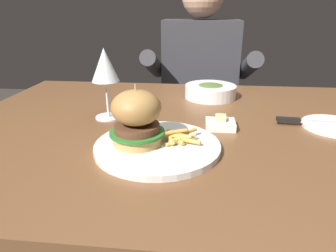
{
  "coord_description": "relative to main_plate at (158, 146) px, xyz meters",
  "views": [
    {
      "loc": [
        0.05,
        -0.75,
        1.03
      ],
      "look_at": [
        -0.02,
        -0.13,
        0.78
      ],
      "focal_mm": 32.0,
      "sensor_mm": 36.0,
      "label": 1
    }
  ],
  "objects": [
    {
      "name": "dining_table",
      "position": [
        0.04,
        0.16,
        -0.1
      ],
      "size": [
        1.22,
        0.91,
        0.74
      ],
      "color": "brown",
      "rests_on": "ground"
    },
    {
      "name": "main_plate",
      "position": [
        0.0,
        0.0,
        0.0
      ],
      "size": [
        0.28,
        0.28,
        0.01
      ],
      "primitive_type": "cylinder",
      "color": "white",
      "rests_on": "dining_table"
    },
    {
      "name": "burger_sandwich",
      "position": [
        -0.04,
        -0.0,
        0.07
      ],
      "size": [
        0.12,
        0.12,
        0.13
      ],
      "color": "tan",
      "rests_on": "main_plate"
    },
    {
      "name": "fries_pile",
      "position": [
        0.04,
        0.02,
        0.02
      ],
      "size": [
        0.11,
        0.09,
        0.03
      ],
      "color": "#E0B251",
      "rests_on": "main_plate"
    },
    {
      "name": "wine_glass",
      "position": [
        -0.17,
        0.19,
        0.14
      ],
      "size": [
        0.08,
        0.08,
        0.19
      ],
      "color": "silver",
      "rests_on": "dining_table"
    },
    {
      "name": "bread_plate",
      "position": [
        0.44,
        0.17,
        -0.0
      ],
      "size": [
        0.16,
        0.16,
        0.01
      ],
      "primitive_type": "cylinder",
      "color": "white",
      "rests_on": "dining_table"
    },
    {
      "name": "table_knife",
      "position": [
        0.39,
        0.18,
        0.01
      ],
      "size": [
        0.23,
        0.03,
        0.01
      ],
      "color": "silver",
      "rests_on": "bread_plate"
    },
    {
      "name": "butter_dish",
      "position": [
        0.14,
        0.14,
        0.0
      ],
      "size": [
        0.08,
        0.06,
        0.04
      ],
      "color": "white",
      "rests_on": "dining_table"
    },
    {
      "name": "soup_bowl",
      "position": [
        0.13,
        0.43,
        0.02
      ],
      "size": [
        0.17,
        0.17,
        0.05
      ],
      "color": "white",
      "rests_on": "dining_table"
    },
    {
      "name": "diner_person",
      "position": [
        0.09,
        0.89,
        -0.18
      ],
      "size": [
        0.51,
        0.36,
        1.18
      ],
      "color": "#282833",
      "rests_on": "ground"
    }
  ]
}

